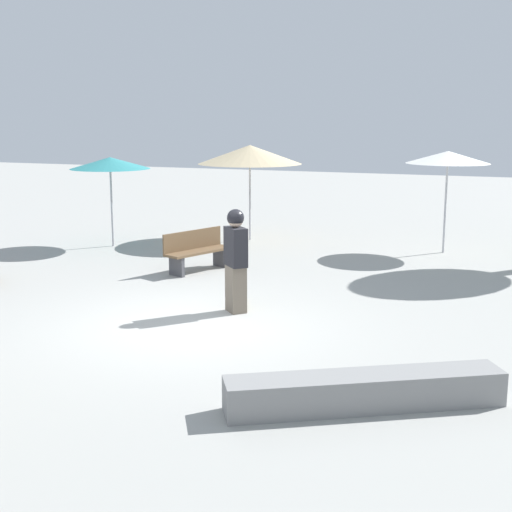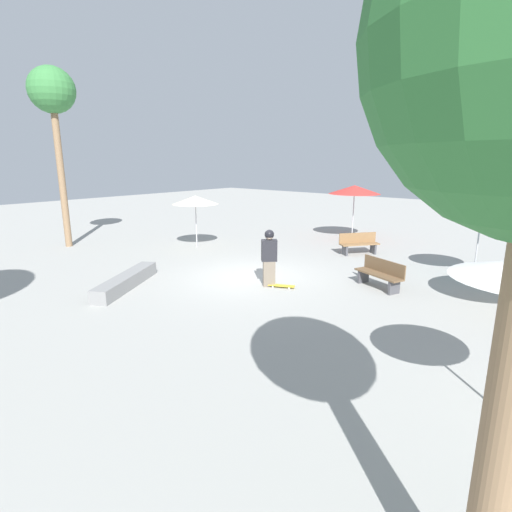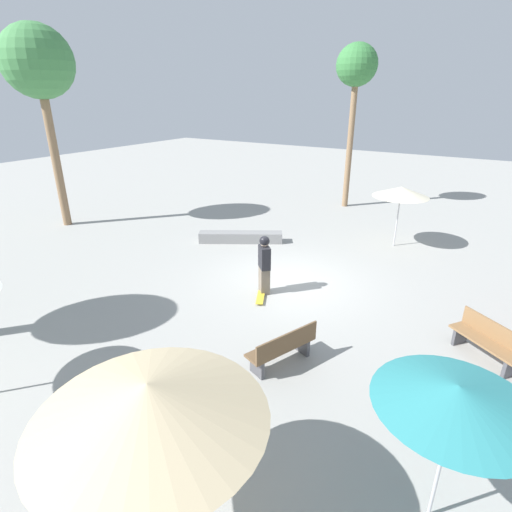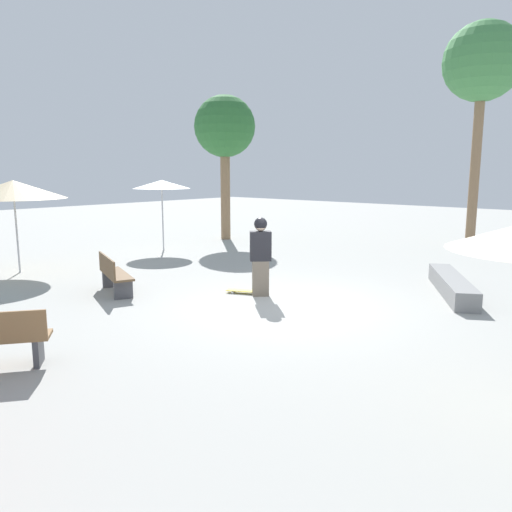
% 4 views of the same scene
% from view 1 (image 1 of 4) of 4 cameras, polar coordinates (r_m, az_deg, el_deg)
% --- Properties ---
extents(ground_plane, '(60.00, 60.00, 0.00)m').
position_cam_1_polar(ground_plane, '(11.26, -5.10, -5.50)').
color(ground_plane, '#9E9E99').
extents(skater_main, '(0.50, 0.50, 1.73)m').
position_cam_1_polar(skater_main, '(11.74, -1.63, -0.08)').
color(skater_main, '#726656').
rests_on(skater_main, ground_plane).
extents(skateboard, '(0.81, 0.53, 0.07)m').
position_cam_1_polar(skateboard, '(12.33, -1.38, -3.69)').
color(skateboard, gold).
rests_on(skateboard, ground_plane).
extents(concrete_ledge, '(2.05, 2.98, 0.39)m').
position_cam_1_polar(concrete_ledge, '(8.21, 8.71, -10.62)').
color(concrete_ledge, gray).
rests_on(concrete_ledge, ground_plane).
extents(bench_near, '(1.65, 1.00, 0.85)m').
position_cam_1_polar(bench_near, '(14.99, -4.72, 0.40)').
color(bench_near, '#47474C').
rests_on(bench_near, ground_plane).
extents(shade_umbrella_teal, '(1.96, 1.96, 2.21)m').
position_cam_1_polar(shade_umbrella_teal, '(17.96, -11.60, 7.29)').
color(shade_umbrella_teal, '#B7B7BC').
rests_on(shade_umbrella_teal, ground_plane).
extents(shade_umbrella_tan, '(2.68, 2.68, 2.47)m').
position_cam_1_polar(shade_umbrella_tan, '(18.48, -0.50, 8.12)').
color(shade_umbrella_tan, '#B7B7BC').
rests_on(shade_umbrella_tan, ground_plane).
extents(shade_umbrella_white, '(1.94, 1.94, 2.40)m').
position_cam_1_polar(shade_umbrella_white, '(17.32, 15.10, 7.62)').
color(shade_umbrella_white, '#B7B7BC').
rests_on(shade_umbrella_white, ground_plane).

